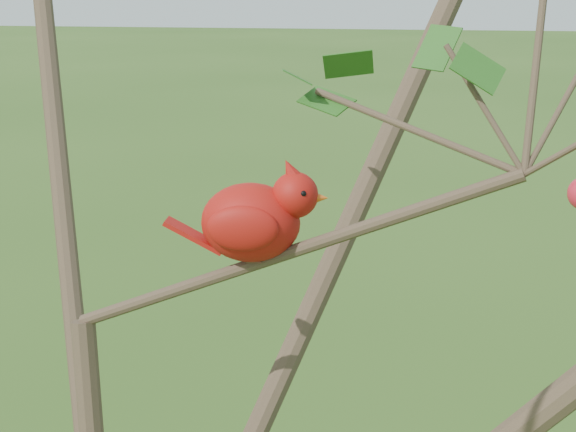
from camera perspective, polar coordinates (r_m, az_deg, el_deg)
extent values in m
ellipsoid|color=#B0130F|center=(1.17, -2.43, -0.42)|extent=(0.14, 0.11, 0.11)
sphere|color=#B0130F|center=(1.16, 0.46, 1.37)|extent=(0.07, 0.07, 0.06)
cone|color=#B0130F|center=(1.15, 0.21, 2.85)|extent=(0.05, 0.04, 0.05)
cone|color=#D85914|center=(1.16, 1.98, 1.19)|extent=(0.03, 0.02, 0.02)
ellipsoid|color=black|center=(1.16, 1.47, 1.15)|extent=(0.02, 0.03, 0.03)
cube|color=#B0130F|center=(1.19, -6.09, -1.28)|extent=(0.08, 0.04, 0.05)
ellipsoid|color=#B0130F|center=(1.21, -2.43, 0.25)|extent=(0.10, 0.04, 0.06)
ellipsoid|color=#B0130F|center=(1.13, -2.95, -0.82)|extent=(0.10, 0.04, 0.06)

